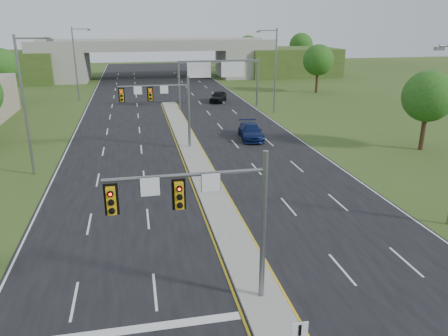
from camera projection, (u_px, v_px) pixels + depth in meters
name	position (u px, v px, depth m)	size (l,w,h in m)	color
ground	(261.00, 298.00, 19.83)	(240.00, 240.00, 0.00)	#364E1C
road	(179.00, 125.00, 52.27)	(24.00, 160.00, 0.02)	black
median	(193.00, 153.00, 41.12)	(2.00, 54.00, 0.16)	gray
lane_markings	(179.00, 138.00, 46.51)	(23.72, 160.00, 0.01)	gold
signal_mast_near	(211.00, 208.00, 17.80)	(6.62, 0.60, 7.00)	slate
signal_mast_far	(165.00, 101.00, 40.98)	(6.62, 0.60, 7.00)	slate
sign_gantry	(218.00, 71.00, 61.06)	(11.58, 0.44, 6.67)	slate
overpass	(156.00, 62.00, 92.84)	(80.00, 14.00, 8.10)	gray
lightpole_l_mid	(26.00, 100.00, 33.85)	(2.85, 0.25, 11.00)	slate
lightpole_l_far	(76.00, 61.00, 66.30)	(2.85, 0.25, 11.00)	slate
lightpole_r_far	(274.00, 67.00, 57.49)	(2.85, 0.25, 11.00)	slate
tree_l_mid	(1.00, 66.00, 64.44)	(5.20, 5.20, 8.12)	#382316
tree_r_near	(428.00, 97.00, 40.91)	(4.80, 4.80, 7.60)	#382316
tree_r_mid	(318.00, 60.00, 74.02)	(5.20, 5.20, 8.12)	#382316
tree_back_b	(47.00, 49.00, 100.59)	(5.60, 5.60, 8.32)	#382316
tree_back_c	(248.00, 47.00, 109.79)	(5.60, 5.60, 8.32)	#382316
tree_back_d	(301.00, 45.00, 112.37)	(6.00, 6.00, 8.85)	#382316
car_far_b	(251.00, 131.00, 46.13)	(2.23, 5.49, 1.59)	#0B1847
car_far_c	(218.00, 96.00, 66.99)	(1.92, 4.77, 1.62)	black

